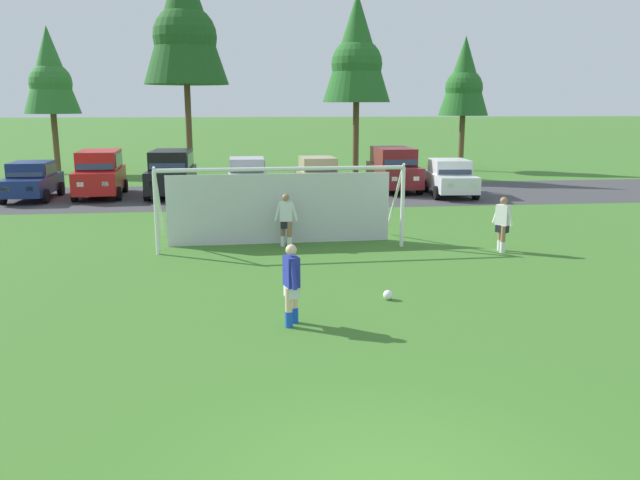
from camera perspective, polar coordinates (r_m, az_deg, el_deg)
ground_plane at (r=21.64m, az=-2.53°, el=0.67°), size 400.00×400.00×0.00m
parking_lot_strip at (r=30.63m, az=-3.82°, el=4.05°), size 52.00×8.40×0.01m
soccer_ball at (r=14.32m, az=6.14°, el=-4.94°), size 0.22×0.22×0.22m
soccer_goal at (r=19.58m, az=-3.58°, el=3.28°), size 7.47×2.13×2.57m
player_striker_near at (r=19.47m, az=16.10°, el=1.37°), size 0.46×0.68×1.64m
player_midfield_center at (r=19.37m, az=-3.08°, el=1.78°), size 0.73×0.31×1.64m
player_defender_far at (r=12.45m, az=-2.58°, el=-4.07°), size 0.33×0.75×1.64m
parked_car_slot_far_left at (r=31.96m, az=-24.49°, el=4.90°), size 2.10×4.23×1.72m
parked_car_slot_left at (r=31.76m, az=-19.19°, el=5.71°), size 2.39×4.73×2.16m
parked_car_slot_center_left at (r=31.00m, az=-13.20°, el=5.92°), size 2.23×4.65×2.16m
parked_car_slot_center at (r=31.44m, az=-6.57°, el=5.80°), size 2.06×4.21×1.72m
parked_car_slot_center_right at (r=31.71m, az=-0.17°, el=5.94°), size 2.19×4.28×1.72m
parked_car_slot_right at (r=32.32m, az=6.64°, el=6.40°), size 2.18×4.62×2.16m
parked_car_slot_far_right at (r=30.95m, az=11.62°, el=5.54°), size 2.28×4.32×1.72m
tree_left_edge at (r=43.02m, az=-23.14°, el=13.64°), size 3.35×3.35×8.94m
tree_mid_left at (r=39.19m, az=-12.12°, el=18.72°), size 4.89×4.89×13.03m
tree_center_back at (r=38.29m, az=3.33°, el=16.57°), size 3.97×3.97×10.58m
tree_mid_right at (r=43.12m, az=12.86°, el=13.95°), size 3.22×3.22×8.58m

